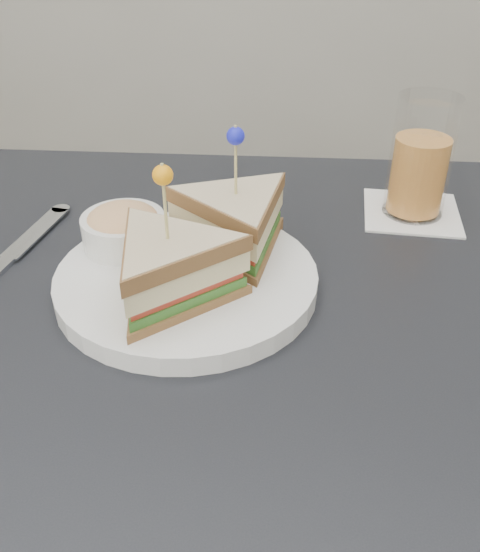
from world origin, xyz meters
name	(u,v)px	position (x,y,z in m)	size (l,w,h in m)	color
table	(229,389)	(0.00, 0.00, 0.67)	(0.80, 0.80, 0.75)	black
plate_meal	(192,250)	(-0.04, 0.06, 0.79)	(0.30, 0.30, 0.15)	white
cutlery_knife	(13,255)	(-0.24, 0.10, 0.75)	(0.06, 0.22, 0.01)	silver
drink_set	(420,164)	(0.20, 0.24, 0.81)	(0.12, 0.12, 0.14)	white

